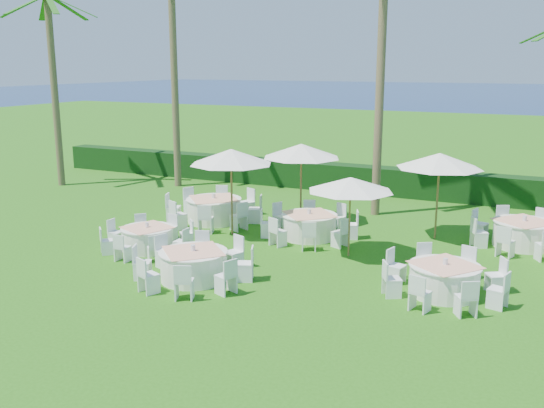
{
  "coord_description": "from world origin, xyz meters",
  "views": [
    {
      "loc": [
        7.01,
        -13.83,
        5.65
      ],
      "look_at": [
        -0.93,
        3.11,
        1.3
      ],
      "focal_mm": 40.0,
      "sensor_mm": 36.0,
      "label": 1
    }
  ],
  "objects_px": {
    "banquet_table_a": "(148,238)",
    "umbrella_a": "(231,157)",
    "banquet_table_c": "(444,279)",
    "umbrella_c": "(301,151)",
    "banquet_table_d": "(214,209)",
    "banquet_table_e": "(309,225)",
    "umbrella_d": "(440,161)",
    "umbrella_b": "(350,184)",
    "banquet_table_b": "(194,264)",
    "banquet_table_f": "(523,233)"
  },
  "relations": [
    {
      "from": "banquet_table_b",
      "to": "umbrella_d",
      "type": "height_order",
      "value": "umbrella_d"
    },
    {
      "from": "banquet_table_b",
      "to": "banquet_table_e",
      "type": "height_order",
      "value": "banquet_table_e"
    },
    {
      "from": "banquet_table_d",
      "to": "umbrella_a",
      "type": "bearing_deg",
      "value": -40.62
    },
    {
      "from": "banquet_table_e",
      "to": "umbrella_c",
      "type": "distance_m",
      "value": 2.93
    },
    {
      "from": "banquet_table_c",
      "to": "umbrella_a",
      "type": "height_order",
      "value": "umbrella_a"
    },
    {
      "from": "banquet_table_a",
      "to": "banquet_table_c",
      "type": "bearing_deg",
      "value": 0.5
    },
    {
      "from": "banquet_table_e",
      "to": "umbrella_d",
      "type": "relative_size",
      "value": 1.1
    },
    {
      "from": "banquet_table_e",
      "to": "umbrella_b",
      "type": "bearing_deg",
      "value": -36.38
    },
    {
      "from": "banquet_table_c",
      "to": "umbrella_d",
      "type": "xyz_separation_m",
      "value": [
        -1.12,
        4.96,
        2.19
      ]
    },
    {
      "from": "umbrella_a",
      "to": "umbrella_b",
      "type": "distance_m",
      "value": 4.36
    },
    {
      "from": "banquet_table_c",
      "to": "umbrella_d",
      "type": "relative_size",
      "value": 1.09
    },
    {
      "from": "banquet_table_f",
      "to": "umbrella_b",
      "type": "distance_m",
      "value": 5.99
    },
    {
      "from": "banquet_table_b",
      "to": "banquet_table_c",
      "type": "bearing_deg",
      "value": 15.73
    },
    {
      "from": "banquet_table_d",
      "to": "banquet_table_f",
      "type": "relative_size",
      "value": 1.05
    },
    {
      "from": "banquet_table_e",
      "to": "umbrella_a",
      "type": "height_order",
      "value": "umbrella_a"
    },
    {
      "from": "banquet_table_c",
      "to": "banquet_table_d",
      "type": "bearing_deg",
      "value": 157.01
    },
    {
      "from": "umbrella_a",
      "to": "banquet_table_f",
      "type": "bearing_deg",
      "value": 16.77
    },
    {
      "from": "banquet_table_a",
      "to": "umbrella_d",
      "type": "height_order",
      "value": "umbrella_d"
    },
    {
      "from": "banquet_table_c",
      "to": "banquet_table_d",
      "type": "relative_size",
      "value": 0.9
    },
    {
      "from": "banquet_table_b",
      "to": "umbrella_b",
      "type": "distance_m",
      "value": 5.16
    },
    {
      "from": "umbrella_a",
      "to": "banquet_table_b",
      "type": "bearing_deg",
      "value": -74.53
    },
    {
      "from": "umbrella_b",
      "to": "umbrella_c",
      "type": "bearing_deg",
      "value": 133.07
    },
    {
      "from": "umbrella_b",
      "to": "umbrella_a",
      "type": "bearing_deg",
      "value": 172.35
    },
    {
      "from": "banquet_table_e",
      "to": "umbrella_d",
      "type": "bearing_deg",
      "value": 23.71
    },
    {
      "from": "banquet_table_d",
      "to": "banquet_table_e",
      "type": "distance_m",
      "value": 3.95
    },
    {
      "from": "banquet_table_f",
      "to": "umbrella_a",
      "type": "relative_size",
      "value": 1.12
    },
    {
      "from": "banquet_table_c",
      "to": "banquet_table_d",
      "type": "distance_m",
      "value": 9.62
    },
    {
      "from": "banquet_table_a",
      "to": "umbrella_d",
      "type": "relative_size",
      "value": 1.0
    },
    {
      "from": "umbrella_a",
      "to": "umbrella_c",
      "type": "height_order",
      "value": "umbrella_a"
    },
    {
      "from": "umbrella_c",
      "to": "banquet_table_d",
      "type": "bearing_deg",
      "value": -157.81
    },
    {
      "from": "banquet_table_c",
      "to": "banquet_table_a",
      "type": "bearing_deg",
      "value": -179.5
    },
    {
      "from": "banquet_table_b",
      "to": "banquet_table_f",
      "type": "bearing_deg",
      "value": 41.93
    },
    {
      "from": "banquet_table_d",
      "to": "umbrella_d",
      "type": "relative_size",
      "value": 1.21
    },
    {
      "from": "umbrella_b",
      "to": "umbrella_c",
      "type": "xyz_separation_m",
      "value": [
        -2.8,
        2.99,
        0.43
      ]
    },
    {
      "from": "banquet_table_b",
      "to": "banquet_table_e",
      "type": "xyz_separation_m",
      "value": [
        1.31,
        5.05,
        0.0
      ]
    },
    {
      "from": "banquet_table_a",
      "to": "banquet_table_c",
      "type": "xyz_separation_m",
      "value": [
        8.98,
        0.08,
        0.03
      ]
    },
    {
      "from": "banquet_table_a",
      "to": "umbrella_a",
      "type": "xyz_separation_m",
      "value": [
        1.55,
        2.62,
        2.28
      ]
    },
    {
      "from": "banquet_table_d",
      "to": "umbrella_a",
      "type": "xyz_separation_m",
      "value": [
        1.42,
        -1.22,
        2.2
      ]
    },
    {
      "from": "banquet_table_e",
      "to": "umbrella_b",
      "type": "height_order",
      "value": "umbrella_b"
    },
    {
      "from": "umbrella_b",
      "to": "banquet_table_a",
      "type": "bearing_deg",
      "value": -160.79
    },
    {
      "from": "banquet_table_b",
      "to": "umbrella_d",
      "type": "relative_size",
      "value": 1.09
    },
    {
      "from": "banquet_table_f",
      "to": "umbrella_c",
      "type": "height_order",
      "value": "umbrella_c"
    },
    {
      "from": "banquet_table_b",
      "to": "umbrella_d",
      "type": "bearing_deg",
      "value": 52.71
    },
    {
      "from": "banquet_table_e",
      "to": "banquet_table_b",
      "type": "bearing_deg",
      "value": -104.51
    },
    {
      "from": "umbrella_d",
      "to": "umbrella_b",
      "type": "bearing_deg",
      "value": -123.75
    },
    {
      "from": "banquet_table_d",
      "to": "umbrella_b",
      "type": "bearing_deg",
      "value": -17.45
    },
    {
      "from": "banquet_table_a",
      "to": "banquet_table_e",
      "type": "relative_size",
      "value": 0.9
    },
    {
      "from": "umbrella_d",
      "to": "banquet_table_a",
      "type": "bearing_deg",
      "value": -147.31
    },
    {
      "from": "banquet_table_c",
      "to": "umbrella_c",
      "type": "bearing_deg",
      "value": 140.14
    },
    {
      "from": "banquet_table_a",
      "to": "umbrella_b",
      "type": "distance_m",
      "value": 6.46
    }
  ]
}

